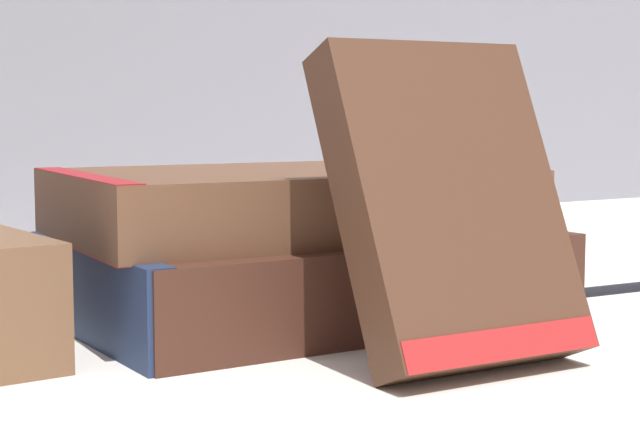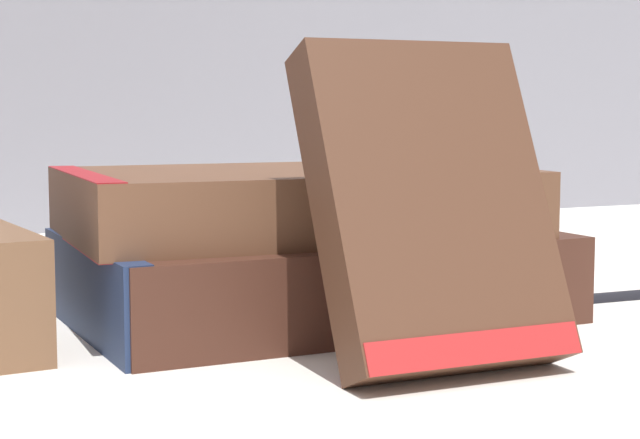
{
  "view_description": "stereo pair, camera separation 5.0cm",
  "coord_description": "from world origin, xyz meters",
  "px_view_note": "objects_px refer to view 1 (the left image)",
  "views": [
    {
      "loc": [
        -0.25,
        -0.41,
        0.1
      ],
      "look_at": [
        -0.01,
        0.01,
        0.05
      ],
      "focal_mm": 60.0,
      "sensor_mm": 36.0,
      "label": 1
    },
    {
      "loc": [
        -0.21,
        -0.43,
        0.1
      ],
      "look_at": [
        -0.01,
        0.01,
        0.05
      ],
      "focal_mm": 60.0,
      "sensor_mm": 36.0,
      "label": 2
    }
  ],
  "objects_px": {
    "book_flat_top": "(280,202)",
    "pocket_watch": "(378,164)",
    "fountain_pen": "(606,285)",
    "book_leaning_front": "(451,216)",
    "reading_glasses": "(118,281)",
    "book_flat_bottom": "(295,276)"
  },
  "relations": [
    {
      "from": "book_flat_top",
      "to": "fountain_pen",
      "type": "xyz_separation_m",
      "value": [
        0.19,
        -0.03,
        -0.05
      ]
    },
    {
      "from": "pocket_watch",
      "to": "fountain_pen",
      "type": "bearing_deg",
      "value": -0.92
    },
    {
      "from": "book_flat_top",
      "to": "reading_glasses",
      "type": "distance_m",
      "value": 0.15
    },
    {
      "from": "pocket_watch",
      "to": "reading_glasses",
      "type": "relative_size",
      "value": 0.5
    },
    {
      "from": "book_flat_top",
      "to": "fountain_pen",
      "type": "relative_size",
      "value": 1.61
    },
    {
      "from": "book_flat_top",
      "to": "book_flat_bottom",
      "type": "bearing_deg",
      "value": -5.63
    },
    {
      "from": "pocket_watch",
      "to": "fountain_pen",
      "type": "distance_m",
      "value": 0.16
    },
    {
      "from": "book_flat_top",
      "to": "book_leaning_front",
      "type": "relative_size",
      "value": 1.7
    },
    {
      "from": "book_flat_top",
      "to": "fountain_pen",
      "type": "height_order",
      "value": "book_flat_top"
    },
    {
      "from": "pocket_watch",
      "to": "reading_glasses",
      "type": "height_order",
      "value": "pocket_watch"
    },
    {
      "from": "book_flat_bottom",
      "to": "fountain_pen",
      "type": "height_order",
      "value": "book_flat_bottom"
    },
    {
      "from": "book_leaning_front",
      "to": "fountain_pen",
      "type": "distance_m",
      "value": 0.2
    },
    {
      "from": "pocket_watch",
      "to": "book_leaning_front",
      "type": "bearing_deg",
      "value": -105.6
    },
    {
      "from": "book_flat_top",
      "to": "reading_glasses",
      "type": "height_order",
      "value": "book_flat_top"
    },
    {
      "from": "book_flat_top",
      "to": "reading_glasses",
      "type": "xyz_separation_m",
      "value": [
        -0.03,
        0.14,
        -0.05
      ]
    },
    {
      "from": "fountain_pen",
      "to": "reading_glasses",
      "type": "bearing_deg",
      "value": 145.18
    },
    {
      "from": "pocket_watch",
      "to": "fountain_pen",
      "type": "relative_size",
      "value": 0.37
    },
    {
      "from": "pocket_watch",
      "to": "fountain_pen",
      "type": "xyz_separation_m",
      "value": [
        0.15,
        -0.0,
        -0.07
      ]
    },
    {
      "from": "pocket_watch",
      "to": "reading_glasses",
      "type": "distance_m",
      "value": 0.19
    },
    {
      "from": "book_flat_top",
      "to": "pocket_watch",
      "type": "height_order",
      "value": "pocket_watch"
    },
    {
      "from": "book_flat_top",
      "to": "reading_glasses",
      "type": "bearing_deg",
      "value": 105.37
    },
    {
      "from": "book_flat_top",
      "to": "pocket_watch",
      "type": "xyz_separation_m",
      "value": [
        0.04,
        -0.03,
        0.02
      ]
    }
  ]
}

